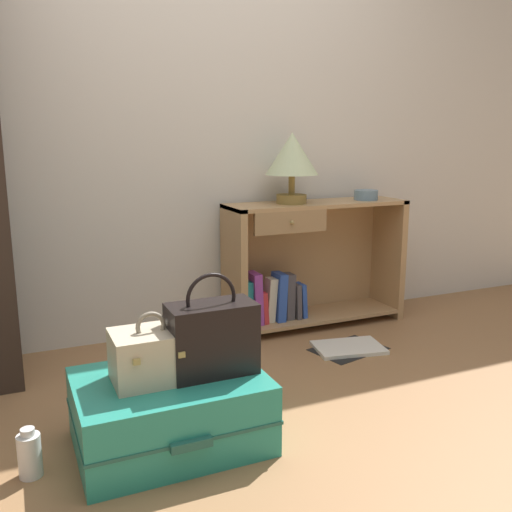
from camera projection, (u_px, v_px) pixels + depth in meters
The scene contains 10 objects.
ground_plane at pixel (313, 459), 1.96m from camera, with size 9.00×9.00×0.00m, color #9E7047.
back_wall at pixel (181, 99), 3.03m from camera, with size 6.40×0.10×2.60m, color silver.
bookshelf at pixel (306, 266), 3.30m from camera, with size 1.08×0.33×0.73m.
table_lamp at pixel (292, 157), 3.11m from camera, with size 0.30×0.30×0.39m.
bowl at pixel (366, 195), 3.33m from camera, with size 0.14×0.14×0.06m, color slate.
suitcase_large at pixel (170, 411), 2.03m from camera, with size 0.67×0.51×0.26m.
train_case at pixel (152, 355), 1.97m from camera, with size 0.28×0.22×0.25m.
handbag at pixel (212, 337), 2.02m from camera, with size 0.31×0.16×0.37m.
bottle at pixel (30, 454), 1.85m from camera, with size 0.08×0.08×0.17m.
open_book_on_floor at pixel (349, 348), 2.97m from camera, with size 0.42×0.34×0.02m.
Camera 1 is at (-0.90, -1.54, 1.10)m, focal length 39.44 mm.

